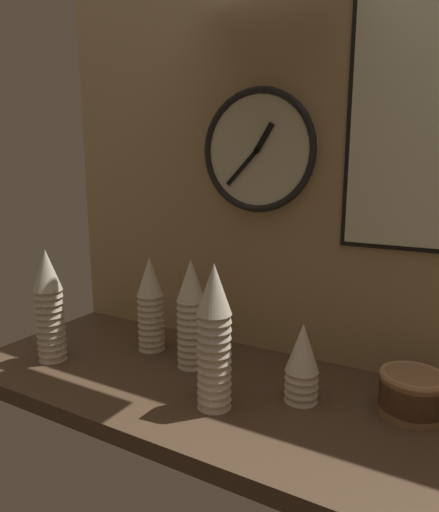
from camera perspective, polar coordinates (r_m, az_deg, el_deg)
The scene contains 9 objects.
ground_plane at distance 1.13m, azimuth 5.77°, elevation -17.82°, with size 1.60×0.56×0.04m, color #4C3826.
wall_tiled_back at distance 1.24m, azimuth 11.38°, elevation 10.85°, with size 1.60×0.03×1.05m.
cup_stack_center_left at distance 1.21m, azimuth -3.56°, elevation -7.19°, with size 0.08×0.08×0.29m.
cup_stack_center_right at distance 1.07m, azimuth 10.29°, elevation -12.98°, with size 0.08×0.08×0.18m.
cup_stack_far_left at distance 1.33m, azimuth -20.52°, elevation -5.81°, with size 0.08×0.08×0.31m.
cup_stack_left at distance 1.34m, azimuth -8.61°, elevation -5.93°, with size 0.08×0.08×0.27m.
cup_stack_center at distance 1.00m, azimuth -0.67°, elevation -10.08°, with size 0.08×0.08×0.33m.
bowl_stack_right at distance 1.10m, azimuth 22.93°, elevation -15.44°, with size 0.14×0.14×0.10m.
wall_clock at distance 1.26m, azimuth 4.83°, elevation 12.97°, with size 0.33×0.03×0.33m.
Camera 1 is at (0.39, -0.91, 0.53)m, focal length 32.00 mm.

